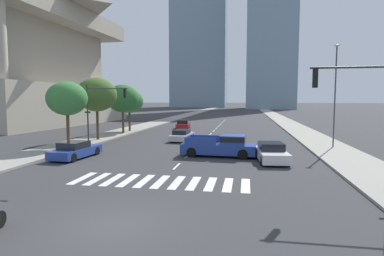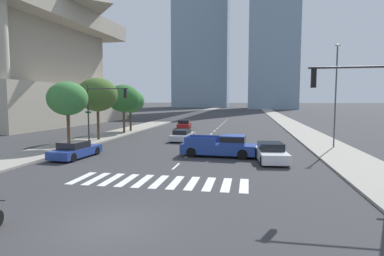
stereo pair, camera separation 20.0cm
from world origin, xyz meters
The scene contains 20 objects.
ground_plane centered at (0.00, 0.00, 0.00)m, with size 800.00×800.00×0.00m, color #333335.
sidewalk_east centered at (11.86, 30.00, 0.07)m, with size 4.00×260.00×0.15m, color gray.
sidewalk_west centered at (-11.86, 30.00, 0.07)m, with size 4.00×260.00×0.15m, color gray.
crosswalk_near centered at (0.00, 5.97, 0.00)m, with size 9.45×2.76×0.01m.
lane_divider_center centered at (0.00, 33.97, 0.00)m, with size 0.14×50.00×0.01m.
pickup_truck centered at (2.68, 14.10, 0.81)m, with size 5.78×2.31×1.67m.
sedan_red_0 centered at (-4.98, 37.03, 0.59)m, with size 2.24×4.65×1.29m.
sedan_white_1 centered at (6.27, 12.78, 0.61)m, with size 2.30×4.68×1.32m.
sedan_silver_2 centered at (-2.27, 22.87, 0.55)m, with size 1.93×4.84×1.19m.
sedan_blue_3 centered at (-8.14, 11.59, 0.58)m, with size 2.16×4.64×1.27m.
traffic_signal_near centered at (9.66, 5.26, 4.26)m, with size 3.94×0.28×6.08m.
traffic_signal_far centered at (-9.13, 18.39, 4.03)m, with size 4.39×0.28×5.66m.
street_lamp_east centered at (12.16, 19.68, 5.28)m, with size 0.50×0.24×9.03m.
street_tree_nearest centered at (-11.06, 15.54, 4.46)m, with size 3.50×3.50×5.81m.
street_tree_second centered at (-11.06, 21.20, 4.89)m, with size 4.18×4.18×6.53m.
street_tree_third centered at (-11.06, 28.27, 4.51)m, with size 4.11×4.11×6.12m.
street_tree_fourth centered at (-11.06, 30.58, 4.17)m, with size 3.79×3.79×5.64m.
war_memorial centered at (-39.41, 41.25, 16.99)m, with size 35.02×35.02×33.45m.
office_tower_left_skyline centered at (-21.83, 168.65, 36.47)m, with size 29.86×22.12×84.65m.
office_tower_center_skyline centered at (14.96, 144.08, 43.91)m, with size 21.65×25.27×99.17m.
Camera 2 is at (4.68, -10.16, 4.40)m, focal length 29.76 mm.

